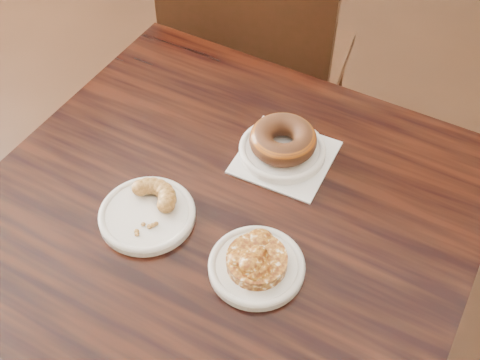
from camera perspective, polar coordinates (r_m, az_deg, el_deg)
The scene contains 10 objects.
floor at distance 1.80m, azimuth -5.65°, elevation -10.41°, with size 5.00×5.00×0.00m, color black.
cafe_table at distance 1.32m, azimuth -1.60°, elevation -13.33°, with size 0.81×0.81×0.75m, color black.
chair_far at distance 1.77m, azimuth 2.37°, elevation 10.76°, with size 0.48×0.48×0.90m, color black, non-canonical shape.
napkin at distance 1.09m, azimuth 4.30°, elevation 2.16°, with size 0.16×0.16×0.00m, color silver.
plate_donut at distance 1.09m, azimuth 4.02°, elevation 2.84°, with size 0.16×0.16×0.01m, color white.
plate_cruller at distance 1.01m, azimuth -8.79°, elevation -3.31°, with size 0.16×0.16×0.01m, color white.
plate_fritter at distance 0.94m, azimuth 1.58°, elevation -8.23°, with size 0.15×0.15×0.01m, color silver.
glazed_donut at distance 1.07m, azimuth 4.10°, elevation 3.86°, with size 0.12×0.12×0.04m, color #955315.
apple_fritter at distance 0.92m, azimuth 1.60°, elevation -7.51°, with size 0.13×0.13×0.03m, color #4E1E08, non-canonical shape.
cruller_fragment at distance 0.99m, azimuth -8.92°, elevation -2.61°, with size 0.10×0.10×0.03m, color brown, non-canonical shape.
Camera 1 is at (0.59, -0.71, 1.55)m, focal length 45.00 mm.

